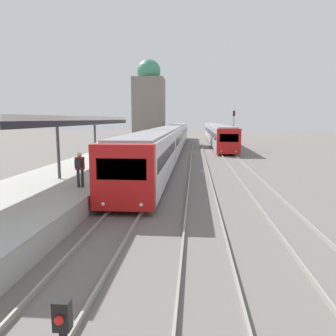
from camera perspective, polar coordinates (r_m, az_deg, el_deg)
platform_canopy at (r=18.68m, az=-18.69°, el=8.09°), size 4.00×16.62×3.37m
person_on_platform at (r=16.10m, az=-15.14°, el=0.19°), size 0.40×0.40×1.66m
train_near at (r=42.21m, az=0.61°, el=5.35°), size 2.72×57.84×3.19m
train_far at (r=57.79m, az=8.45°, el=6.12°), size 2.65×42.50×3.18m
signal_mast_far at (r=44.96m, az=11.36°, el=7.29°), size 0.28×0.29×5.20m
distant_domed_building at (r=55.76m, az=-3.32°, el=11.02°), size 5.04×5.04×13.82m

